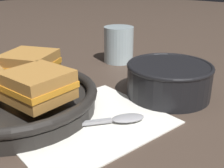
{
  "coord_description": "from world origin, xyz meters",
  "views": [
    {
      "loc": [
        -0.35,
        -0.32,
        0.23
      ],
      "look_at": [
        0.02,
        -0.0,
        0.03
      ],
      "focal_mm": 45.0,
      "sensor_mm": 36.0,
      "label": 1
    }
  ],
  "objects_px": {
    "spoon": "(114,120)",
    "drinking_glass": "(119,45)",
    "sandwich_near_right": "(30,64)",
    "sandwich_near_left": "(38,85)",
    "soup_bowl": "(169,78)",
    "skillet": "(16,100)"
  },
  "relations": [
    {
      "from": "soup_bowl",
      "to": "sandwich_near_right",
      "type": "distance_m",
      "value": 0.27
    },
    {
      "from": "sandwich_near_right",
      "to": "drinking_glass",
      "type": "xyz_separation_m",
      "value": [
        0.29,
        0.02,
        -0.02
      ]
    },
    {
      "from": "sandwich_near_left",
      "to": "sandwich_near_right",
      "type": "relative_size",
      "value": 0.78
    },
    {
      "from": "drinking_glass",
      "to": "soup_bowl",
      "type": "bearing_deg",
      "value": -116.92
    },
    {
      "from": "sandwich_near_left",
      "to": "spoon",
      "type": "bearing_deg",
      "value": -52.1
    },
    {
      "from": "soup_bowl",
      "to": "spoon",
      "type": "distance_m",
      "value": 0.16
    },
    {
      "from": "soup_bowl",
      "to": "skillet",
      "type": "bearing_deg",
      "value": 144.35
    },
    {
      "from": "soup_bowl",
      "to": "skillet",
      "type": "xyz_separation_m",
      "value": [
        -0.23,
        0.17,
        -0.02
      ]
    },
    {
      "from": "drinking_glass",
      "to": "sandwich_near_left",
      "type": "bearing_deg",
      "value": -160.72
    },
    {
      "from": "sandwich_near_left",
      "to": "sandwich_near_right",
      "type": "distance_m",
      "value": 0.11
    },
    {
      "from": "skillet",
      "to": "drinking_glass",
      "type": "relative_size",
      "value": 3.65
    },
    {
      "from": "soup_bowl",
      "to": "spoon",
      "type": "relative_size",
      "value": 1.11
    },
    {
      "from": "spoon",
      "to": "sandwich_near_left",
      "type": "xyz_separation_m",
      "value": [
        -0.07,
        0.09,
        0.06
      ]
    },
    {
      "from": "drinking_glass",
      "to": "skillet",
      "type": "bearing_deg",
      "value": -171.41
    },
    {
      "from": "spoon",
      "to": "drinking_glass",
      "type": "height_order",
      "value": "drinking_glass"
    },
    {
      "from": "spoon",
      "to": "sandwich_near_right",
      "type": "height_order",
      "value": "sandwich_near_right"
    },
    {
      "from": "soup_bowl",
      "to": "skillet",
      "type": "relative_size",
      "value": 0.48
    },
    {
      "from": "spoon",
      "to": "drinking_glass",
      "type": "distance_m",
      "value": 0.34
    },
    {
      "from": "soup_bowl",
      "to": "skillet",
      "type": "height_order",
      "value": "soup_bowl"
    },
    {
      "from": "skillet",
      "to": "drinking_glass",
      "type": "xyz_separation_m",
      "value": [
        0.34,
        0.05,
        0.03
      ]
    },
    {
      "from": "sandwich_near_right",
      "to": "drinking_glass",
      "type": "height_order",
      "value": "drinking_glass"
    },
    {
      "from": "sandwich_near_right",
      "to": "drinking_glass",
      "type": "bearing_deg",
      "value": 3.67
    }
  ]
}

